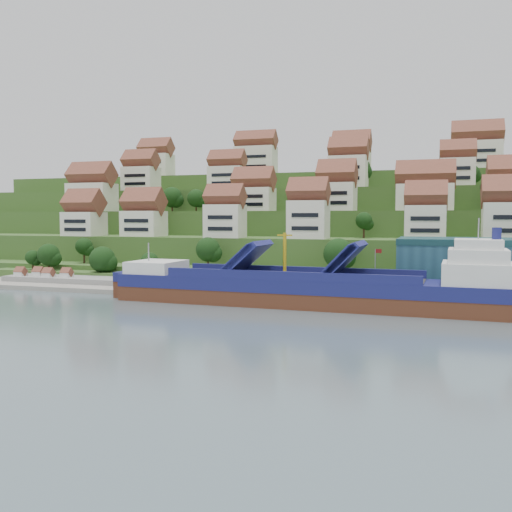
% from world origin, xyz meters
% --- Properties ---
extents(ground, '(300.00, 300.00, 0.00)m').
position_xyz_m(ground, '(0.00, 0.00, 0.00)').
color(ground, slate).
rests_on(ground, ground).
extents(quay, '(180.00, 14.00, 2.20)m').
position_xyz_m(quay, '(20.00, 15.00, 1.10)').
color(quay, gray).
rests_on(quay, ground).
extents(pebble_beach, '(45.00, 20.00, 1.00)m').
position_xyz_m(pebble_beach, '(-58.00, 12.00, 0.50)').
color(pebble_beach, gray).
rests_on(pebble_beach, ground).
extents(hillside, '(260.00, 128.00, 31.00)m').
position_xyz_m(hillside, '(0.00, 103.55, 10.66)').
color(hillside, '#2D4C1E').
rests_on(hillside, ground).
extents(hillside_village, '(158.07, 62.84, 29.80)m').
position_xyz_m(hillside_village, '(2.92, 61.22, 24.67)').
color(hillside_village, silver).
rests_on(hillside_village, ground).
extents(hillside_trees, '(138.16, 62.36, 32.16)m').
position_xyz_m(hillside_trees, '(-10.24, 43.94, 16.51)').
color(hillside_trees, '#173812').
rests_on(hillside_trees, ground).
extents(flagpole, '(1.28, 0.16, 8.00)m').
position_xyz_m(flagpole, '(18.11, 10.00, 6.88)').
color(flagpole, gray).
rests_on(flagpole, quay).
extents(beach_huts, '(14.40, 3.70, 2.20)m').
position_xyz_m(beach_huts, '(-60.00, 10.75, 2.10)').
color(beach_huts, white).
rests_on(beach_huts, pebble_beach).
extents(cargo_ship, '(72.82, 13.23, 16.02)m').
position_xyz_m(cargo_ship, '(8.27, -0.17, 3.10)').
color(cargo_ship, '#552B1A').
rests_on(cargo_ship, ground).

